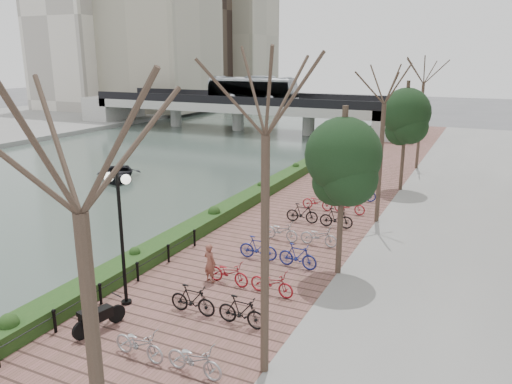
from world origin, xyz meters
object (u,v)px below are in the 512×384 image
Objects in this scene: boat at (118,173)px; pedestrian at (210,263)px; motorcycle at (99,316)px; lamppost at (120,209)px.

pedestrian is at bearing -77.39° from boat.
boat is (-13.90, 17.16, -0.50)m from motorcycle.
pedestrian is (1.72, 2.74, -2.64)m from lamppost.
motorcycle is 0.35× the size of boat.
boat is at bearing 142.43° from motorcycle.
lamppost reaches higher than motorcycle.
pedestrian is at bearing 57.83° from lamppost.
pedestrian is at bearing 87.15° from motorcycle.
lamppost reaches higher than pedestrian.
motorcycle is 4.68m from pedestrian.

